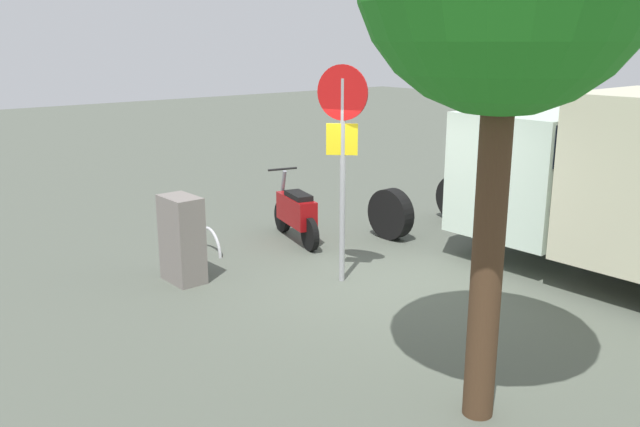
# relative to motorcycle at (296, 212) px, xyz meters

# --- Properties ---
(ground_plane) EXTENTS (60.00, 60.00, 0.00)m
(ground_plane) POSITION_rel_motorcycle_xyz_m (-2.37, 0.37, -0.52)
(ground_plane) COLOR #4D5349
(motorcycle) EXTENTS (1.78, 0.73, 1.20)m
(motorcycle) POSITION_rel_motorcycle_xyz_m (0.00, 0.00, 0.00)
(motorcycle) COLOR black
(motorcycle) RESTS_ON ground
(stop_sign) EXTENTS (0.71, 0.33, 3.11)m
(stop_sign) POSITION_rel_motorcycle_xyz_m (-1.99, 0.70, 1.55)
(stop_sign) COLOR #9E9EA3
(stop_sign) RESTS_ON ground
(utility_cabinet) EXTENTS (0.67, 0.43, 1.27)m
(utility_cabinet) POSITION_rel_motorcycle_xyz_m (-0.52, 2.48, 0.12)
(utility_cabinet) COLOR slate
(utility_cabinet) RESTS_ON ground
(bike_rack_hoop) EXTENTS (0.85, 0.14, 0.85)m
(bike_rack_hoop) POSITION_rel_motorcycle_xyz_m (0.44, 1.48, -0.52)
(bike_rack_hoop) COLOR #B7B7BC
(bike_rack_hoop) RESTS_ON ground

